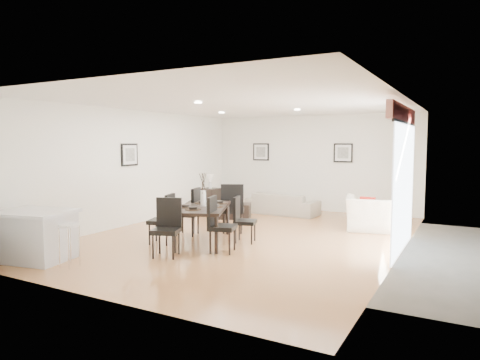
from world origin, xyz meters
The scene contains 26 objects.
ground centered at (0.00, 0.00, 0.00)m, with size 8.00×8.00×0.00m, color #B27849.
wall_back centered at (0.00, 4.00, 1.35)m, with size 6.00×0.04×2.70m, color white.
wall_front centered at (0.00, -4.00, 1.35)m, with size 6.00×0.04×2.70m, color white.
wall_left centered at (-3.00, 0.00, 1.35)m, with size 0.04×8.00×2.70m, color white.
wall_right centered at (3.00, 0.00, 1.35)m, with size 0.04×8.00×2.70m, color white.
ceiling centered at (0.00, 0.00, 2.70)m, with size 6.00×8.00×0.02m, color white.
sofa centered at (-0.45, 2.92, 0.28)m, with size 1.95×0.76×0.57m, color gray.
armchair centered at (2.16, 1.87, 0.38)m, with size 1.16×1.01×0.75m, color white.
dining_table centered at (-0.47, -0.89, 0.64)m, with size 1.47×1.92×0.71m.
dining_chair_wnear centered at (-1.08, -1.29, 0.53)m, with size 0.54×0.54×0.96m.
dining_chair_wfar centered at (-1.08, -0.44, 0.55)m, with size 0.55×0.55×0.99m.
dining_chair_enear centered at (0.13, -1.34, 0.55)m, with size 0.54×0.54×0.99m.
dining_chair_efar centered at (0.14, -0.48, 0.50)m, with size 0.49×0.49×0.89m.
dining_chair_head centered at (-0.50, -1.95, 0.55)m, with size 0.57×0.57×0.99m.
dining_chair_foot centered at (-0.43, 0.17, 0.59)m, with size 0.64×0.64×1.06m.
vase centered at (-0.47, -0.89, 0.96)m, with size 0.78×1.22×0.64m.
coffee_table centered at (-1.34, 1.72, 0.19)m, with size 0.94×0.57×0.38m, color black.
side_table centered at (-2.66, 2.77, 0.30)m, with size 0.45×0.45×0.60m, color black.
table_lamp centered at (-2.66, 2.77, 0.86)m, with size 0.21×0.21×0.40m.
cushion centered at (2.05, 1.76, 0.59)m, with size 0.32×0.10×0.32m, color #A41D15.
kitchen_island centered at (-2.23, -3.23, 0.42)m, with size 1.33×1.11×0.82m.
bar_stool centered at (-1.42, -3.23, 0.59)m, with size 0.31×0.31×0.68m.
framed_print_back_left centered at (-1.60, 3.97, 1.65)m, with size 0.52×0.04×0.52m.
framed_print_back_right centered at (0.90, 3.97, 1.65)m, with size 0.52×0.04×0.52m.
framed_print_left_wall centered at (-2.97, -0.20, 1.65)m, with size 0.04×0.52×0.52m.
sliding_door centered at (2.96, 0.30, 1.66)m, with size 0.12×2.70×2.57m.
Camera 1 is at (4.03, -7.68, 1.93)m, focal length 32.00 mm.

